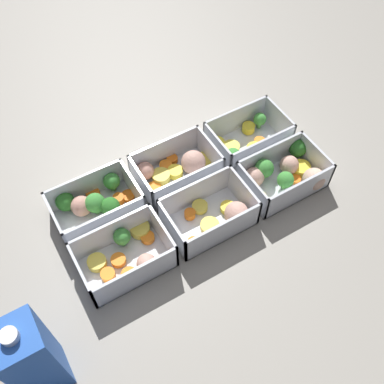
# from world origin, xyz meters

# --- Properties ---
(ground_plane) EXTENTS (4.00, 4.00, 0.00)m
(ground_plane) POSITION_xyz_m (0.00, 0.00, 0.00)
(ground_plane) COLOR gray
(container_near_left) EXTENTS (0.17, 0.11, 0.07)m
(container_near_left) POSITION_xyz_m (-0.17, -0.06, 0.02)
(container_near_left) COLOR silver
(container_near_left) RESTS_ON ground_plane
(container_near_center) EXTENTS (0.18, 0.11, 0.07)m
(container_near_center) POSITION_xyz_m (-0.00, -0.07, 0.02)
(container_near_center) COLOR silver
(container_near_center) RESTS_ON ground_plane
(container_near_right) EXTENTS (0.17, 0.12, 0.07)m
(container_near_right) POSITION_xyz_m (0.18, -0.07, 0.03)
(container_near_right) COLOR silver
(container_near_right) RESTS_ON ground_plane
(container_far_left) EXTENTS (0.18, 0.13, 0.07)m
(container_far_left) POSITION_xyz_m (-0.19, 0.06, 0.03)
(container_far_left) COLOR silver
(container_far_left) RESTS_ON ground_plane
(container_far_center) EXTENTS (0.17, 0.11, 0.07)m
(container_far_center) POSITION_xyz_m (-0.01, 0.07, 0.02)
(container_far_center) COLOR silver
(container_far_center) RESTS_ON ground_plane
(container_far_right) EXTENTS (0.17, 0.12, 0.07)m
(container_far_right) POSITION_xyz_m (0.17, 0.06, 0.02)
(container_far_right) COLOR silver
(container_far_right) RESTS_ON ground_plane
(juice_carton) EXTENTS (0.07, 0.07, 0.20)m
(juice_carton) POSITION_xyz_m (0.37, 0.18, 0.10)
(juice_carton) COLOR blue
(juice_carton) RESTS_ON ground_plane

